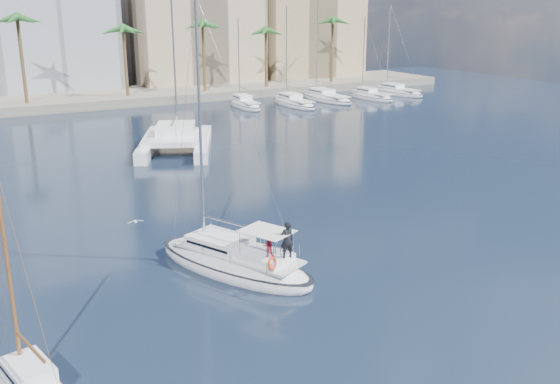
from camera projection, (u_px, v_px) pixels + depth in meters
ground at (287, 249)px, 35.47m from camera, size 160.00×160.00×0.00m
quay at (71, 100)px, 86.44m from camera, size 120.00×14.00×1.20m
building_beige at (193, 26)px, 101.43m from camera, size 20.00×14.00×20.00m
building_tan_right at (305, 30)px, 109.28m from camera, size 18.00×12.00×18.00m
palm_centre at (70, 29)px, 80.28m from camera, size 3.60×3.60×12.30m
palm_right at (297, 25)px, 95.99m from camera, size 3.60×3.60×12.30m
main_sloop at (234, 262)px, 32.49m from camera, size 7.01×10.27×14.66m
catamaran at (176, 138)px, 59.39m from camera, size 11.02×14.19×18.44m
seagull at (135, 222)px, 38.06m from camera, size 0.99×0.43×0.18m
moored_yacht_a at (245, 107)px, 84.12m from camera, size 3.37×9.52×11.90m
moored_yacht_b at (294, 106)px, 85.44m from camera, size 3.32×10.83×13.72m
moored_yacht_c at (326, 101)px, 90.12m from camera, size 3.98×12.33×15.54m
moored_yacht_d at (370, 99)px, 91.45m from camera, size 3.52×9.55×11.90m
moored_yacht_e at (397, 94)px, 96.13m from camera, size 4.61×11.11×13.72m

